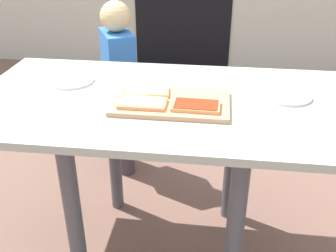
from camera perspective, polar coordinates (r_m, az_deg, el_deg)
ground_plane at (r=1.91m, az=-0.57°, el=-17.21°), size 16.00×16.00×0.00m
dining_table at (r=1.52m, az=-0.68°, el=0.01°), size 1.42×0.76×0.76m
cutting_board at (r=1.42m, az=0.47°, el=3.34°), size 0.41×0.25×0.02m
pizza_slice_near_left at (r=1.38m, az=-3.63°, el=3.29°), size 0.16×0.10×0.02m
pizza_slice_far_left at (r=1.47m, az=-3.06°, el=4.97°), size 0.17×0.12×0.02m
pizza_slice_near_right at (r=1.36m, az=4.01°, el=2.90°), size 0.17×0.10×0.02m
plate_white_right at (r=1.55m, az=16.56°, el=4.16°), size 0.18×0.18×0.01m
plate_white_left at (r=1.67m, az=-13.60°, el=6.31°), size 0.18×0.18×0.01m
child_left at (r=2.20m, az=-6.95°, el=6.28°), size 0.23×0.28×0.98m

